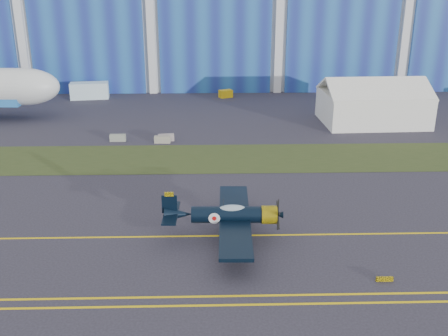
{
  "coord_description": "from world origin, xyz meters",
  "views": [
    {
      "loc": [
        9.99,
        -42.99,
        20.14
      ],
      "look_at": [
        11.27,
        3.61,
        2.68
      ],
      "focal_mm": 42.0,
      "sensor_mm": 36.0,
      "label": 1
    }
  ],
  "objects_px": {
    "warbird": "(227,215)",
    "tug": "(226,94)",
    "shipping_container": "(90,91)",
    "tent": "(373,100)"
  },
  "relations": [
    {
      "from": "warbird",
      "to": "tug",
      "type": "distance_m",
      "value": 50.87
    },
    {
      "from": "warbird",
      "to": "shipping_container",
      "type": "xyz_separation_m",
      "value": [
        -21.67,
        50.57,
        -0.72
      ]
    },
    {
      "from": "warbird",
      "to": "tug",
      "type": "height_order",
      "value": "warbird"
    },
    {
      "from": "tent",
      "to": "tug",
      "type": "bearing_deg",
      "value": 138.6
    },
    {
      "from": "tent",
      "to": "shipping_container",
      "type": "xyz_separation_m",
      "value": [
        -43.43,
        16.41,
        -1.94
      ]
    },
    {
      "from": "shipping_container",
      "to": "tug",
      "type": "relative_size",
      "value": 2.91
    },
    {
      "from": "warbird",
      "to": "tent",
      "type": "height_order",
      "value": "tent"
    },
    {
      "from": "warbird",
      "to": "tug",
      "type": "xyz_separation_m",
      "value": [
        1.43,
        50.83,
        -1.45
      ]
    },
    {
      "from": "shipping_container",
      "to": "tug",
      "type": "xyz_separation_m",
      "value": [
        23.1,
        0.26,
        -0.73
      ]
    },
    {
      "from": "shipping_container",
      "to": "tug",
      "type": "bearing_deg",
      "value": -6.6
    }
  ]
}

